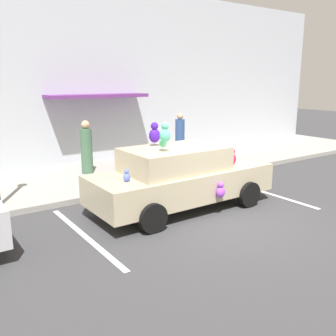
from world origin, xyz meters
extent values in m
plane|color=#38383A|center=(0.00, 0.00, 0.00)|extent=(60.00, 60.00, 0.00)
cube|color=gray|center=(0.00, 5.00, 0.07)|extent=(24.00, 4.00, 0.15)
cube|color=#B2B7C1|center=(0.00, 7.15, 3.20)|extent=(24.00, 0.30, 6.40)
cube|color=#622D72|center=(0.02, 6.60, 2.55)|extent=(3.60, 1.10, 0.12)
cube|color=silver|center=(2.46, 1.00, 0.00)|extent=(0.12, 3.60, 0.01)
cube|color=silver|center=(-2.92, 1.00, 0.00)|extent=(0.12, 3.60, 0.01)
cube|color=tan|center=(-0.26, 1.23, 0.64)|extent=(4.59, 1.73, 0.68)
cube|color=tan|center=(-0.49, 1.23, 1.26)|extent=(2.39, 1.53, 0.56)
cylinder|color=black|center=(1.17, 2.10, 0.32)|extent=(0.64, 0.22, 0.64)
cylinder|color=black|center=(1.17, 0.37, 0.32)|extent=(0.64, 0.22, 0.64)
cylinder|color=black|center=(-1.68, 2.10, 0.32)|extent=(0.64, 0.22, 0.64)
cylinder|color=black|center=(-1.68, 0.37, 0.32)|extent=(0.64, 0.22, 0.64)
ellipsoid|color=#A346EC|center=(0.14, 0.28, 0.58)|extent=(0.22, 0.18, 0.26)
sphere|color=#A346EC|center=(0.14, 0.28, 0.75)|extent=(0.14, 0.14, 0.14)
ellipsoid|color=#F05EE5|center=(-1.33, 0.84, 1.09)|extent=(0.18, 0.14, 0.21)
sphere|color=#F05EE5|center=(-1.33, 0.84, 1.23)|extent=(0.11, 0.11, 0.11)
ellipsoid|color=#2331DB|center=(0.83, 1.24, 1.13)|extent=(0.25, 0.21, 0.30)
sphere|color=#2331DB|center=(0.83, 1.24, 1.34)|extent=(0.16, 0.16, 0.16)
ellipsoid|color=#472FA8|center=(-1.19, 0.80, 1.13)|extent=(0.24, 0.20, 0.29)
sphere|color=#472FA8|center=(-1.19, 0.80, 1.32)|extent=(0.15, 0.15, 0.15)
ellipsoid|color=red|center=(1.04, 1.31, 1.08)|extent=(0.16, 0.13, 0.19)
sphere|color=red|center=(1.04, 1.31, 1.21)|extent=(0.10, 0.10, 0.10)
ellipsoid|color=#55C79F|center=(-1.00, 0.88, 1.92)|extent=(0.25, 0.21, 0.30)
sphere|color=#55C79F|center=(-1.00, 0.88, 2.13)|extent=(0.16, 0.16, 0.16)
ellipsoid|color=#566AF1|center=(-1.90, 1.01, 1.08)|extent=(0.16, 0.13, 0.19)
sphere|color=#566AF1|center=(-1.90, 1.01, 1.21)|extent=(0.10, 0.10, 0.10)
ellipsoid|color=#E91849|center=(1.09, 0.92, 1.13)|extent=(0.25, 0.20, 0.29)
sphere|color=#E91849|center=(1.09, 0.92, 1.33)|extent=(0.16, 0.16, 0.16)
ellipsoid|color=#3C159C|center=(-0.76, 1.67, 1.80)|extent=(0.29, 0.23, 0.34)
sphere|color=#3C159C|center=(-0.76, 1.67, 2.03)|extent=(0.18, 0.18, 0.18)
ellipsoid|color=#5AD295|center=(-0.91, 1.09, 1.72)|extent=(0.19, 0.15, 0.22)
sphere|color=#5AD295|center=(-0.91, 1.09, 1.87)|extent=(0.12, 0.12, 0.12)
ellipsoid|color=#9E723D|center=(0.92, 3.43, 0.34)|extent=(0.30, 0.25, 0.38)
sphere|color=#9E723D|center=(0.92, 3.43, 0.61)|extent=(0.22, 0.22, 0.22)
sphere|color=#9E723D|center=(0.85, 3.43, 0.69)|extent=(0.09, 0.09, 0.09)
sphere|color=#9E723D|center=(1.00, 3.43, 0.69)|extent=(0.09, 0.09, 0.09)
cylinder|color=#2D4A80|center=(2.19, 4.60, 0.96)|extent=(0.33, 0.33, 1.61)
sphere|color=tan|center=(2.19, 4.60, 1.87)|extent=(0.21, 0.21, 0.21)
cylinder|color=#41654A|center=(-0.98, 5.34, 0.87)|extent=(0.37, 0.37, 1.45)
sphere|color=tan|center=(-0.98, 5.34, 1.73)|extent=(0.26, 0.26, 0.26)
camera|label=1|loc=(-5.57, -5.77, 3.10)|focal=39.86mm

